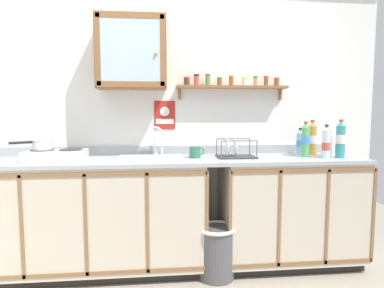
# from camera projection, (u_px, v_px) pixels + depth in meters

# --- Properties ---
(floor) EXTENTS (6.25, 6.25, 0.00)m
(floor) POSITION_uv_depth(u_px,v_px,m) (178.00, 285.00, 2.61)
(floor) COLOR #9E9384
(floor) RESTS_ON ground
(back_wall) EXTENTS (3.85, 0.07, 2.47)m
(back_wall) POSITION_uv_depth(u_px,v_px,m) (174.00, 123.00, 3.08)
(back_wall) COLOR white
(back_wall) RESTS_ON ground
(lower_cabinet_run) EXTENTS (1.85, 0.57, 0.93)m
(lower_cabinet_run) POSITION_uv_depth(u_px,v_px,m) (93.00, 218.00, 2.78)
(lower_cabinet_run) COLOR black
(lower_cabinet_run) RESTS_ON ground
(lower_cabinet_run_right) EXTENTS (1.22, 0.57, 0.93)m
(lower_cabinet_run_right) POSITION_uv_depth(u_px,v_px,m) (289.00, 212.00, 2.95)
(lower_cabinet_run_right) COLOR black
(lower_cabinet_run_right) RESTS_ON ground
(countertop) EXTENTS (3.21, 0.60, 0.03)m
(countertop) POSITION_uv_depth(u_px,v_px,m) (176.00, 160.00, 2.80)
(countertop) COLOR #9EA3A8
(countertop) RESTS_ON lower_cabinet_run
(backsplash) EXTENTS (3.21, 0.02, 0.08)m
(backsplash) POSITION_uv_depth(u_px,v_px,m) (174.00, 150.00, 3.06)
(backsplash) COLOR #9EA3A8
(backsplash) RESTS_ON countertop
(sink) EXTENTS (0.54, 0.42, 0.41)m
(sink) POSITION_uv_depth(u_px,v_px,m) (151.00, 163.00, 2.82)
(sink) COLOR silver
(sink) RESTS_ON countertop
(hot_plate_stove) EXTENTS (0.46, 0.29, 0.09)m
(hot_plate_stove) POSITION_uv_depth(u_px,v_px,m) (56.00, 155.00, 2.69)
(hot_plate_stove) COLOR silver
(hot_plate_stove) RESTS_ON countertop
(saucepan) EXTENTS (0.29, 0.22, 0.08)m
(saucepan) POSITION_uv_depth(u_px,v_px,m) (41.00, 144.00, 2.69)
(saucepan) COLOR silver
(saucepan) RESTS_ON hot_plate_stove
(bottle_soda_green_0) EXTENTS (0.07, 0.07, 0.31)m
(bottle_soda_green_0) POSITION_uv_depth(u_px,v_px,m) (305.00, 140.00, 2.89)
(bottle_soda_green_0) COLOR #4CB266
(bottle_soda_green_0) RESTS_ON countertop
(bottle_detergent_teal_1) EXTENTS (0.08, 0.08, 0.33)m
(bottle_detergent_teal_1) POSITION_uv_depth(u_px,v_px,m) (340.00, 140.00, 2.83)
(bottle_detergent_teal_1) COLOR teal
(bottle_detergent_teal_1) RESTS_ON countertop
(bottle_water_clear_2) EXTENTS (0.07, 0.07, 0.28)m
(bottle_water_clear_2) POSITION_uv_depth(u_px,v_px,m) (326.00, 143.00, 2.81)
(bottle_water_clear_2) COLOR silver
(bottle_water_clear_2) RESTS_ON countertop
(bottle_opaque_white_3) EXTENTS (0.07, 0.07, 0.23)m
(bottle_opaque_white_3) POSITION_uv_depth(u_px,v_px,m) (331.00, 144.00, 2.97)
(bottle_opaque_white_3) COLOR white
(bottle_opaque_white_3) RESTS_ON countertop
(bottle_juice_amber_4) EXTENTS (0.08, 0.08, 0.32)m
(bottle_juice_amber_4) POSITION_uv_depth(u_px,v_px,m) (312.00, 139.00, 3.02)
(bottle_juice_amber_4) COLOR gold
(bottle_juice_amber_4) RESTS_ON countertop
(bottle_water_blue_5) EXTENTS (0.06, 0.06, 0.25)m
(bottle_water_blue_5) POSITION_uv_depth(u_px,v_px,m) (300.00, 143.00, 3.00)
(bottle_water_blue_5) COLOR #8CB7E0
(bottle_water_blue_5) RESTS_ON countertop
(dish_rack) EXTENTS (0.33, 0.24, 0.16)m
(dish_rack) POSITION_uv_depth(u_px,v_px,m) (235.00, 154.00, 2.86)
(dish_rack) COLOR #333338
(dish_rack) RESTS_ON countertop
(mug) EXTENTS (0.13, 0.09, 0.10)m
(mug) POSITION_uv_depth(u_px,v_px,m) (195.00, 152.00, 2.84)
(mug) COLOR #337259
(mug) RESTS_ON countertop
(wall_cabinet) EXTENTS (0.58, 0.31, 0.60)m
(wall_cabinet) POSITION_uv_depth(u_px,v_px,m) (132.00, 53.00, 2.81)
(wall_cabinet) COLOR brown
(spice_shelf) EXTENTS (1.00, 0.14, 0.23)m
(spice_shelf) POSITION_uv_depth(u_px,v_px,m) (231.00, 85.00, 3.00)
(spice_shelf) COLOR brown
(warning_sign) EXTENTS (0.19, 0.01, 0.26)m
(warning_sign) POSITION_uv_depth(u_px,v_px,m) (165.00, 115.00, 3.03)
(warning_sign) COLOR #B2261E
(trash_bin) EXTENTS (0.32, 0.32, 0.43)m
(trash_bin) POSITION_uv_depth(u_px,v_px,m) (216.00, 251.00, 2.71)
(trash_bin) COLOR #4C4C51
(trash_bin) RESTS_ON ground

